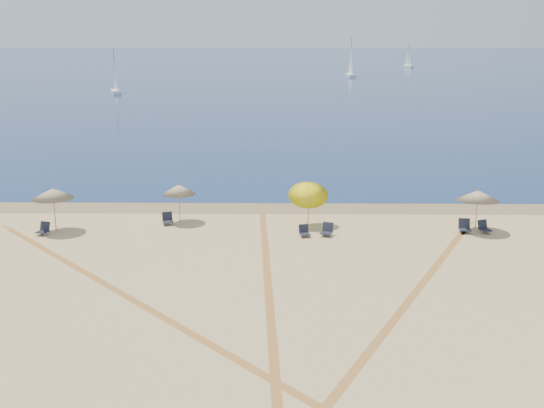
{
  "coord_description": "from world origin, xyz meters",
  "views": [
    {
      "loc": [
        0.44,
        -14.33,
        10.57
      ],
      "look_at": [
        0.0,
        20.0,
        1.3
      ],
      "focal_mm": 42.23,
      "sensor_mm": 36.0,
      "label": 1
    }
  ],
  "objects": [
    {
      "name": "chair_4",
      "position": [
        1.74,
        18.22,
        0.27
      ],
      "size": [
        0.65,
        0.71,
        0.62
      ],
      "rotation": [
        0.0,
        0.0,
        0.25
      ],
      "color": "black",
      "rests_on": "ground"
    },
    {
      "name": "tire_tracks",
      "position": [
        -0.14,
        9.55,
        0.0
      ],
      "size": [
        49.5,
        40.7,
        0.0
      ],
      "color": "tan",
      "rests_on": "ground"
    },
    {
      "name": "umbrella_4",
      "position": [
        11.18,
        19.31,
        2.0
      ],
      "size": [
        2.27,
        2.29,
        2.35
      ],
      "color": "gray",
      "rests_on": "ground"
    },
    {
      "name": "chair_6",
      "position": [
        10.5,
        19.05,
        0.32
      ],
      "size": [
        0.67,
        0.77,
        0.73
      ],
      "rotation": [
        0.0,
        0.0,
        -0.09
      ],
      "color": "black",
      "rests_on": "ground"
    },
    {
      "name": "chair_7",
      "position": [
        11.54,
        19.01,
        0.3
      ],
      "size": [
        0.75,
        0.81,
        0.68
      ],
      "rotation": [
        0.0,
        0.0,
        0.35
      ],
      "color": "black",
      "rests_on": "ground"
    },
    {
      "name": "wet_sand",
      "position": [
        0.0,
        24.0,
        0.0
      ],
      "size": [
        500.0,
        500.0,
        0.0
      ],
      "primitive_type": "plane",
      "color": "olive",
      "rests_on": "ground"
    },
    {
      "name": "sailboat_1",
      "position": [
        -28.7,
        99.85,
        2.37
      ],
      "size": [
        3.07,
        5.4,
        7.83
      ],
      "rotation": [
        0.0,
        0.0,
        0.35
      ],
      "color": "white",
      "rests_on": "ocean"
    },
    {
      "name": "umbrella_1",
      "position": [
        -11.83,
        18.98,
        2.13
      ],
      "size": [
        2.19,
        2.19,
        2.47
      ],
      "color": "gray",
      "rests_on": "ground"
    },
    {
      "name": "chair_5",
      "position": [
        2.98,
        18.37,
        0.3
      ],
      "size": [
        0.77,
        0.83,
        0.69
      ],
      "rotation": [
        0.0,
        0.0,
        -0.35
      ],
      "color": "black",
      "rests_on": "ground"
    },
    {
      "name": "chair_3",
      "position": [
        -5.93,
        20.33,
        0.3
      ],
      "size": [
        0.74,
        0.8,
        0.68
      ],
      "rotation": [
        0.0,
        0.0,
        0.31
      ],
      "color": "black",
      "rests_on": "ground"
    },
    {
      "name": "sailboat_2",
      "position": [
        39.64,
        186.72,
        2.15
      ],
      "size": [
        2.96,
        4.88,
        7.11
      ],
      "rotation": [
        0.0,
        0.0,
        0.39
      ],
      "color": "white",
      "rests_on": "ocean"
    },
    {
      "name": "umbrella_2",
      "position": [
        -5.3,
        20.8,
        1.93
      ],
      "size": [
        1.86,
        1.86,
        2.27
      ],
      "color": "gray",
      "rests_on": "ground"
    },
    {
      "name": "sailboat_0",
      "position": [
        17.46,
        143.88,
        2.79
      ],
      "size": [
        2.18,
        6.32,
        9.23
      ],
      "rotation": [
        0.0,
        0.0,
        0.1
      ],
      "color": "white",
      "rests_on": "ocean"
    },
    {
      "name": "ocean",
      "position": [
        0.0,
        225.0,
        0.01
      ],
      "size": [
        500.0,
        500.0,
        0.0
      ],
      "primitive_type": "plane",
      "color": "#0C2151",
      "rests_on": "ground"
    },
    {
      "name": "chair_2",
      "position": [
        -12.29,
        18.38,
        0.3
      ],
      "size": [
        0.7,
        0.77,
        0.67
      ],
      "rotation": [
        0.0,
        0.0,
        -0.26
      ],
      "color": "black",
      "rests_on": "ground"
    },
    {
      "name": "umbrella_3",
      "position": [
        2.01,
        20.07,
        2.03
      ],
      "size": [
        2.24,
        2.24,
        2.81
      ],
      "color": "gray",
      "rests_on": "ground"
    }
  ]
}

